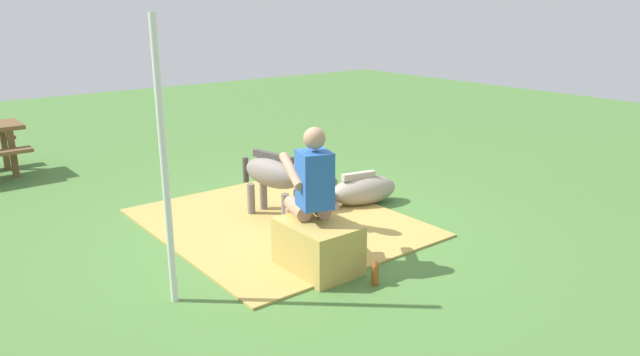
{
  "coord_description": "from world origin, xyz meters",
  "views": [
    {
      "loc": [
        -4.91,
        3.54,
        2.36
      ],
      "look_at": [
        -0.11,
        -0.22,
        0.55
      ],
      "focal_mm": 32.44,
      "sensor_mm": 36.0,
      "label": 1
    }
  ],
  "objects_px": {
    "pony_lying": "(357,191)",
    "soda_bottle": "(375,273)",
    "tent_pole_left": "(164,167)",
    "pony_standing": "(279,174)",
    "hay_bale": "(318,246)",
    "person_seated": "(310,189)"
  },
  "relations": [
    {
      "from": "hay_bale",
      "to": "person_seated",
      "type": "distance_m",
      "value": 0.53
    },
    {
      "from": "pony_standing",
      "to": "hay_bale",
      "type": "bearing_deg",
      "value": 160.73
    },
    {
      "from": "tent_pole_left",
      "to": "pony_lying",
      "type": "bearing_deg",
      "value": -72.82
    },
    {
      "from": "hay_bale",
      "to": "soda_bottle",
      "type": "distance_m",
      "value": 0.61
    },
    {
      "from": "soda_bottle",
      "to": "tent_pole_left",
      "type": "distance_m",
      "value": 2.02
    },
    {
      "from": "soda_bottle",
      "to": "hay_bale",
      "type": "bearing_deg",
      "value": 19.69
    },
    {
      "from": "hay_bale",
      "to": "soda_bottle",
      "type": "bearing_deg",
      "value": -160.31
    },
    {
      "from": "pony_standing",
      "to": "pony_lying",
      "type": "distance_m",
      "value": 1.11
    },
    {
      "from": "hay_bale",
      "to": "soda_bottle",
      "type": "xyz_separation_m",
      "value": [
        -0.56,
        -0.2,
        -0.12
      ]
    },
    {
      "from": "pony_lying",
      "to": "soda_bottle",
      "type": "relative_size",
      "value": 5.53
    },
    {
      "from": "tent_pole_left",
      "to": "soda_bottle",
      "type": "bearing_deg",
      "value": -118.7
    },
    {
      "from": "pony_lying",
      "to": "soda_bottle",
      "type": "distance_m",
      "value": 2.13
    },
    {
      "from": "soda_bottle",
      "to": "person_seated",
      "type": "bearing_deg",
      "value": 13.05
    },
    {
      "from": "soda_bottle",
      "to": "pony_standing",
      "type": "bearing_deg",
      "value": -7.77
    },
    {
      "from": "pony_lying",
      "to": "soda_bottle",
      "type": "xyz_separation_m",
      "value": [
        -1.7,
        1.29,
        -0.07
      ]
    },
    {
      "from": "pony_standing",
      "to": "tent_pole_left",
      "type": "distance_m",
      "value": 2.14
    },
    {
      "from": "pony_lying",
      "to": "person_seated",
      "type": "bearing_deg",
      "value": 123.79
    },
    {
      "from": "hay_bale",
      "to": "pony_standing",
      "type": "relative_size",
      "value": 0.55
    },
    {
      "from": "person_seated",
      "to": "pony_standing",
      "type": "distance_m",
      "value": 1.23
    },
    {
      "from": "pony_standing",
      "to": "pony_lying",
      "type": "height_order",
      "value": "pony_standing"
    },
    {
      "from": "pony_standing",
      "to": "pony_lying",
      "type": "relative_size",
      "value": 0.98
    },
    {
      "from": "tent_pole_left",
      "to": "hay_bale",
      "type": "bearing_deg",
      "value": -101.53
    }
  ]
}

